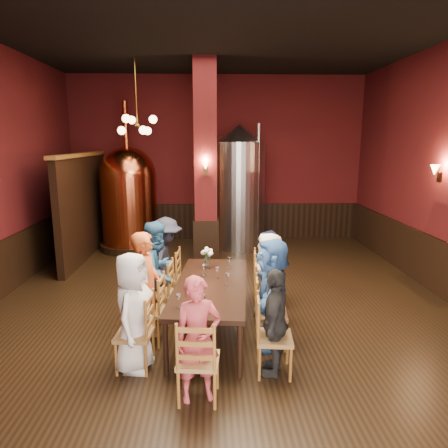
{
  "coord_description": "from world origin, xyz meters",
  "views": [
    {
      "loc": [
        -0.19,
        -6.21,
        2.76
      ],
      "look_at": [
        0.02,
        0.2,
        1.42
      ],
      "focal_mm": 32.0,
      "sensor_mm": 36.0,
      "label": 1
    }
  ],
  "objects_px": {
    "rose_vase": "(207,254)",
    "steel_vessel": "(239,187)",
    "person_2": "(157,272)",
    "copper_kettle": "(129,197)",
    "person_0": "(133,312)",
    "person_1": "(147,288)",
    "dining_table": "(211,288)"
  },
  "relations": [
    {
      "from": "person_1",
      "to": "copper_kettle",
      "type": "distance_m",
      "value": 5.12
    },
    {
      "from": "person_0",
      "to": "person_2",
      "type": "xyz_separation_m",
      "value": [
        0.12,
        1.32,
        0.05
      ]
    },
    {
      "from": "person_1",
      "to": "steel_vessel",
      "type": "xyz_separation_m",
      "value": [
        1.61,
        5.06,
        0.8
      ]
    },
    {
      "from": "dining_table",
      "to": "copper_kettle",
      "type": "bearing_deg",
      "value": 118.97
    },
    {
      "from": "person_2",
      "to": "rose_vase",
      "type": "relative_size",
      "value": 4.67
    },
    {
      "from": "person_2",
      "to": "rose_vase",
      "type": "bearing_deg",
      "value": -44.02
    },
    {
      "from": "dining_table",
      "to": "steel_vessel",
      "type": "distance_m",
      "value": 4.95
    },
    {
      "from": "copper_kettle",
      "to": "steel_vessel",
      "type": "bearing_deg",
      "value": 2.28
    },
    {
      "from": "person_0",
      "to": "rose_vase",
      "type": "distance_m",
      "value": 1.89
    },
    {
      "from": "dining_table",
      "to": "rose_vase",
      "type": "distance_m",
      "value": 0.79
    },
    {
      "from": "person_0",
      "to": "copper_kettle",
      "type": "bearing_deg",
      "value": 21.38
    },
    {
      "from": "person_0",
      "to": "person_2",
      "type": "distance_m",
      "value": 1.33
    },
    {
      "from": "person_0",
      "to": "person_2",
      "type": "relative_size",
      "value": 0.93
    },
    {
      "from": "person_2",
      "to": "rose_vase",
      "type": "distance_m",
      "value": 0.85
    },
    {
      "from": "copper_kettle",
      "to": "person_0",
      "type": "bearing_deg",
      "value": -78.59
    },
    {
      "from": "person_2",
      "to": "steel_vessel",
      "type": "distance_m",
      "value": 4.74
    },
    {
      "from": "rose_vase",
      "to": "dining_table",
      "type": "bearing_deg",
      "value": -85.77
    },
    {
      "from": "person_2",
      "to": "copper_kettle",
      "type": "xyz_separation_m",
      "value": [
        -1.25,
        4.29,
        0.56
      ]
    },
    {
      "from": "person_2",
      "to": "person_1",
      "type": "bearing_deg",
      "value": -162.35
    },
    {
      "from": "dining_table",
      "to": "rose_vase",
      "type": "height_order",
      "value": "rose_vase"
    },
    {
      "from": "person_1",
      "to": "person_2",
      "type": "distance_m",
      "value": 0.66
    },
    {
      "from": "copper_kettle",
      "to": "steel_vessel",
      "type": "distance_m",
      "value": 2.82
    },
    {
      "from": "rose_vase",
      "to": "steel_vessel",
      "type": "bearing_deg",
      "value": 79.01
    },
    {
      "from": "person_2",
      "to": "person_0",
      "type": "bearing_deg",
      "value": -162.35
    },
    {
      "from": "dining_table",
      "to": "person_1",
      "type": "relative_size",
      "value": 1.57
    },
    {
      "from": "dining_table",
      "to": "copper_kettle",
      "type": "relative_size",
      "value": 0.67
    },
    {
      "from": "person_0",
      "to": "steel_vessel",
      "type": "distance_m",
      "value": 6.03
    },
    {
      "from": "person_1",
      "to": "copper_kettle",
      "type": "relative_size",
      "value": 0.43
    },
    {
      "from": "person_2",
      "to": "steel_vessel",
      "type": "bearing_deg",
      "value": 3.4
    },
    {
      "from": "person_0",
      "to": "person_1",
      "type": "bearing_deg",
      "value": 4.78
    },
    {
      "from": "person_2",
      "to": "copper_kettle",
      "type": "height_order",
      "value": "copper_kettle"
    },
    {
      "from": "person_0",
      "to": "rose_vase",
      "type": "bearing_deg",
      "value": -18.17
    }
  ]
}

